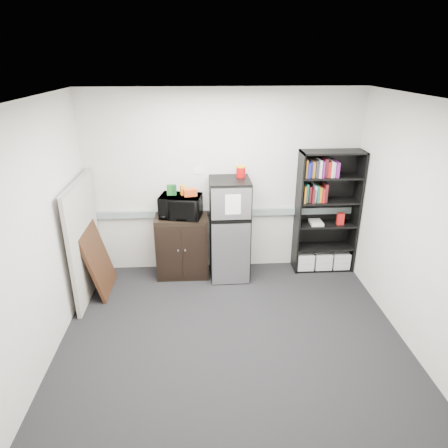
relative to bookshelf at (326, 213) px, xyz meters
name	(u,v)px	position (x,y,z in m)	size (l,w,h in m)	color
floor	(232,335)	(-1.53, -1.57, -0.91)	(4.00, 4.00, 0.00)	black
wall_back	(223,183)	(-1.53, 0.18, 0.44)	(4.00, 0.02, 2.70)	silver
wall_right	(416,227)	(0.47, -1.57, 0.44)	(0.02, 3.50, 2.70)	silver
wall_left	(40,236)	(-3.53, -1.57, 0.44)	(0.02, 3.50, 2.70)	silver
ceiling	(234,99)	(-1.53, -1.57, 1.79)	(4.00, 3.50, 0.02)	white
electrical_raceway	(223,213)	(-1.53, 0.15, -0.01)	(3.92, 0.05, 0.10)	gray
wall_note	(199,171)	(-1.88, 0.18, 0.64)	(0.14, 0.00, 0.10)	white
bookshelf	(326,213)	(0.00, 0.00, 0.00)	(0.90, 0.34, 1.85)	black
cubicle_partition	(84,239)	(-3.43, -0.49, -0.10)	(0.06, 1.30, 1.62)	gray
cabinet	(182,246)	(-2.15, -0.06, -0.44)	(0.76, 0.50, 0.94)	black
microwave	(181,206)	(-2.15, -0.08, 0.19)	(0.57, 0.39, 0.32)	black
snack_box_a	(169,190)	(-2.30, -0.05, 0.42)	(0.07, 0.05, 0.15)	#18541A
snack_box_b	(174,190)	(-2.24, -0.05, 0.42)	(0.07, 0.05, 0.15)	#0D3C18
snack_box_c	(183,190)	(-2.11, -0.05, 0.42)	(0.07, 0.05, 0.14)	orange
snack_bag	(190,192)	(-2.01, -0.10, 0.40)	(0.18, 0.10, 0.10)	#CC4314
refrigerator	(230,230)	(-1.46, -0.14, -0.16)	(0.57, 0.60, 1.50)	black
coffee_can	(241,171)	(-1.29, -0.02, 0.68)	(0.13, 0.13, 0.18)	#B00809
framed_poster	(98,259)	(-3.30, -0.45, -0.43)	(0.29, 0.75, 0.94)	black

